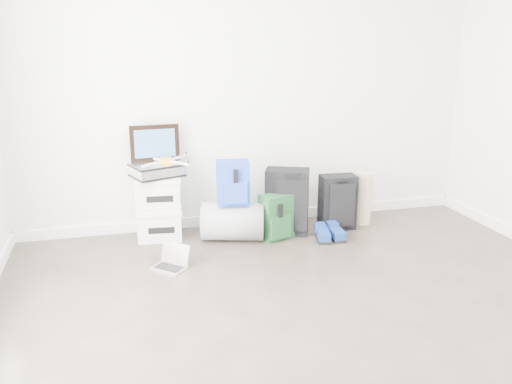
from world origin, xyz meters
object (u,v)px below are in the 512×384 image
object	(u,v)px
boxes_stack	(159,207)
briefcase	(157,170)
carry_on	(338,202)
duffel_bag	(233,222)
large_suitcase	(287,202)
laptop	(172,262)

from	to	relation	value
boxes_stack	briefcase	bearing A→B (deg)	0.00
carry_on	duffel_bag	bearing A→B (deg)	-175.18
briefcase	carry_on	bearing A→B (deg)	-25.86
large_suitcase	laptop	bearing A→B (deg)	-133.21
boxes_stack	laptop	world-z (taller)	boxes_stack
carry_on	briefcase	bearing A→B (deg)	176.99
duffel_bag	large_suitcase	world-z (taller)	large_suitcase
duffel_bag	laptop	size ratio (longest dim) A/B	1.74
boxes_stack	carry_on	world-z (taller)	boxes_stack
boxes_stack	laptop	xyz separation A→B (m)	(0.03, -0.70, -0.25)
boxes_stack	large_suitcase	bearing A→B (deg)	-2.12
briefcase	carry_on	xyz separation A→B (m)	(1.70, -0.19, -0.39)
boxes_stack	briefcase	distance (m)	0.36
briefcase	large_suitcase	size ratio (longest dim) A/B	0.68
carry_on	laptop	world-z (taller)	carry_on
large_suitcase	carry_on	size ratio (longest dim) A/B	1.17
boxes_stack	large_suitcase	size ratio (longest dim) A/B	0.95
boxes_stack	briefcase	xyz separation A→B (m)	(0.00, 0.00, 0.36)
briefcase	laptop	xyz separation A→B (m)	(0.03, -0.70, -0.61)
boxes_stack	large_suitcase	world-z (taller)	large_suitcase
briefcase	laptop	world-z (taller)	briefcase
briefcase	boxes_stack	bearing A→B (deg)	0.00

